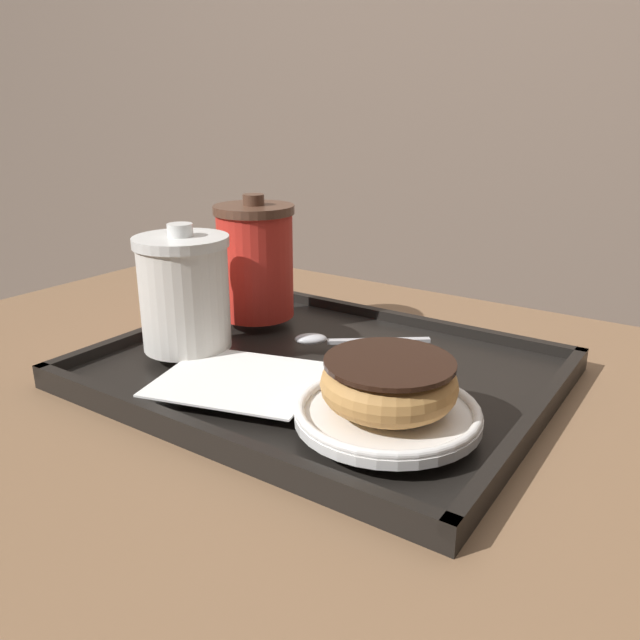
# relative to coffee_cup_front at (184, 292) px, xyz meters

# --- Properties ---
(wall_behind) EXTENTS (8.00, 0.05, 2.40)m
(wall_behind) POSITION_rel_coffee_cup_front_xyz_m (0.11, 1.14, 0.38)
(wall_behind) COLOR #7A6656
(wall_behind) RESTS_ON ground_plane
(cafe_table) EXTENTS (1.04, 0.75, 0.73)m
(cafe_table) POSITION_rel_coffee_cup_front_xyz_m (0.11, 0.04, -0.24)
(cafe_table) COLOR #846042
(cafe_table) RESTS_ON ground_plane
(serving_tray) EXTENTS (0.45, 0.36, 0.02)m
(serving_tray) POSITION_rel_coffee_cup_front_xyz_m (0.13, 0.05, -0.08)
(serving_tray) COLOR black
(serving_tray) RESTS_ON cafe_table
(napkin_paper) EXTENTS (0.18, 0.16, 0.00)m
(napkin_paper) POSITION_rel_coffee_cup_front_xyz_m (0.10, -0.04, -0.06)
(napkin_paper) COLOR white
(napkin_paper) RESTS_ON serving_tray
(coffee_cup_front) EXTENTS (0.10, 0.10, 0.13)m
(coffee_cup_front) POSITION_rel_coffee_cup_front_xyz_m (0.00, 0.00, 0.00)
(coffee_cup_front) COLOR white
(coffee_cup_front) RESTS_ON serving_tray
(coffee_cup_rear) EXTENTS (0.10, 0.10, 0.15)m
(coffee_cup_rear) POSITION_rel_coffee_cup_front_xyz_m (-0.01, 0.12, 0.01)
(coffee_cup_rear) COLOR red
(coffee_cup_rear) RESTS_ON serving_tray
(plate_with_chocolate_donut) EXTENTS (0.15, 0.15, 0.01)m
(plate_with_chocolate_donut) POSITION_rel_coffee_cup_front_xyz_m (0.26, -0.03, -0.05)
(plate_with_chocolate_donut) COLOR white
(plate_with_chocolate_donut) RESTS_ON serving_tray
(donut_chocolate_glazed) EXTENTS (0.11, 0.11, 0.04)m
(donut_chocolate_glazed) POSITION_rel_coffee_cup_front_xyz_m (0.26, -0.03, -0.03)
(donut_chocolate_glazed) COLOR tan
(donut_chocolate_glazed) RESTS_ON plate_with_chocolate_donut
(spoon) EXTENTS (0.13, 0.10, 0.01)m
(spoon) POSITION_rel_coffee_cup_front_xyz_m (0.12, 0.09, -0.06)
(spoon) COLOR silver
(spoon) RESTS_ON serving_tray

